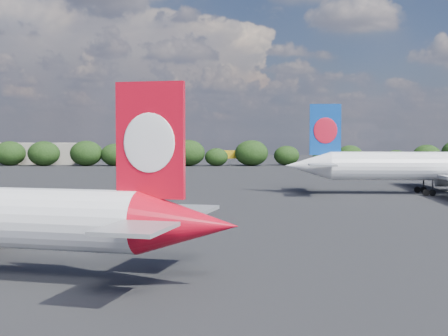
{
  "coord_description": "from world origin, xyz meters",
  "views": [
    {
      "loc": [
        17.99,
        -42.62,
        10.86
      ],
      "look_at": [
        16.0,
        12.0,
        8.0
      ],
      "focal_mm": 50.0,
      "sensor_mm": 36.0,
      "label": 1
    }
  ],
  "objects": [
    {
      "name": "highway_sign",
      "position": [
        -18.0,
        176.0,
        3.13
      ],
      "size": [
        6.0,
        0.3,
        4.5
      ],
      "color": "#146826",
      "rests_on": "ground"
    },
    {
      "name": "billboard_yellow",
      "position": [
        12.0,
        182.0,
        3.87
      ],
      "size": [
        5.0,
        0.3,
        5.5
      ],
      "color": "gold",
      "rests_on": "ground"
    },
    {
      "name": "china_southern_airliner",
      "position": [
        51.71,
        73.04,
        5.08
      ],
      "size": [
        50.97,
        48.39,
        16.67
      ],
      "color": "white",
      "rests_on": "ground"
    },
    {
      "name": "terminal_building",
      "position": [
        -65.0,
        192.0,
        4.0
      ],
      "size": [
        42.0,
        16.0,
        8.0
      ],
      "color": "gray",
      "rests_on": "ground"
    },
    {
      "name": "ground",
      "position": [
        0.0,
        60.0,
        0.0
      ],
      "size": [
        500.0,
        500.0,
        0.0
      ],
      "primitive_type": "plane",
      "color": "black",
      "rests_on": "ground"
    },
    {
      "name": "horizon_treeline",
      "position": [
        1.45,
        179.68,
        4.16
      ],
      "size": [
        199.14,
        16.67,
        9.31
      ],
      "color": "black",
      "rests_on": "ground"
    }
  ]
}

